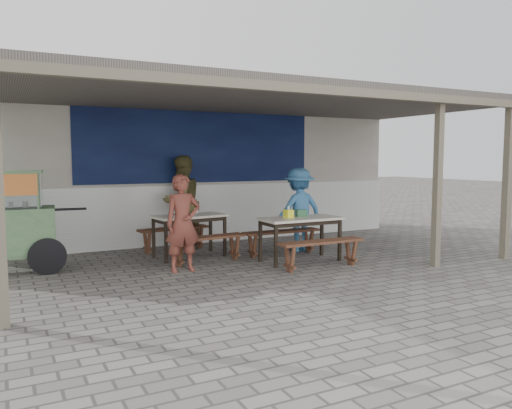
{
  "coord_description": "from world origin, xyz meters",
  "views": [
    {
      "loc": [
        -3.86,
        -6.66,
        1.74
      ],
      "look_at": [
        0.01,
        0.9,
        0.95
      ],
      "focal_mm": 35.0,
      "sensor_mm": 36.0,
      "label": 1
    }
  ],
  "objects": [
    {
      "name": "ground",
      "position": [
        0.0,
        0.0,
        0.0
      ],
      "size": [
        60.0,
        60.0,
        0.0
      ],
      "primitive_type": "plane",
      "color": "slate",
      "rests_on": "ground"
    },
    {
      "name": "back_wall",
      "position": [
        -0.0,
        3.58,
        1.72
      ],
      "size": [
        9.0,
        1.28,
        3.5
      ],
      "color": "beige",
      "rests_on": "ground"
    },
    {
      "name": "warung_roof",
      "position": [
        0.02,
        0.9,
        2.71
      ],
      "size": [
        9.0,
        4.21,
        2.81
      ],
      "color": "#5C534E",
      "rests_on": "ground"
    },
    {
      "name": "table_left",
      "position": [
        -0.93,
        1.64,
        0.67
      ],
      "size": [
        1.33,
        0.79,
        0.75
      ],
      "rotation": [
        0.0,
        0.0,
        0.13
      ],
      "color": "white",
      "rests_on": "ground"
    },
    {
      "name": "bench_left_street",
      "position": [
        -0.85,
        0.99,
        0.33
      ],
      "size": [
        1.38,
        0.45,
        0.45
      ],
      "rotation": [
        0.0,
        0.0,
        0.13
      ],
      "color": "brown",
      "rests_on": "ground"
    },
    {
      "name": "bench_left_wall",
      "position": [
        -1.02,
        2.29,
        0.33
      ],
      "size": [
        1.38,
        0.45,
        0.45
      ],
      "rotation": [
        0.0,
        0.0,
        0.13
      ],
      "color": "brown",
      "rests_on": "ground"
    },
    {
      "name": "table_right",
      "position": [
        0.6,
        0.41,
        0.67
      ],
      "size": [
        1.37,
        0.65,
        0.75
      ],
      "rotation": [
        0.0,
        0.0,
        0.0
      ],
      "color": "white",
      "rests_on": "ground"
    },
    {
      "name": "bench_right_street",
      "position": [
        0.6,
        -0.22,
        0.34
      ],
      "size": [
        1.47,
        0.28,
        0.45
      ],
      "rotation": [
        0.0,
        0.0,
        0.0
      ],
      "color": "brown",
      "rests_on": "ground"
    },
    {
      "name": "bench_right_wall",
      "position": [
        0.6,
        1.04,
        0.34
      ],
      "size": [
        1.47,
        0.28,
        0.45
      ],
      "rotation": [
        0.0,
        0.0,
        0.0
      ],
      "color": "brown",
      "rests_on": "ground"
    },
    {
      "name": "vendor_cart",
      "position": [
        -3.82,
        1.72,
        0.84
      ],
      "size": [
        1.99,
        0.88,
        1.55
      ],
      "rotation": [
        0.0,
        0.0,
        -0.09
      ],
      "color": "#678E5E",
      "rests_on": "ground"
    },
    {
      "name": "patron_street_side",
      "position": [
        -1.4,
        0.61,
        0.75
      ],
      "size": [
        0.55,
        0.36,
        1.5
      ],
      "primitive_type": "imported",
      "rotation": [
        0.0,
        0.0,
        -0.0
      ],
      "color": "brown",
      "rests_on": "ground"
    },
    {
      "name": "patron_wall_side",
      "position": [
        -0.73,
        2.63,
        0.9
      ],
      "size": [
        1.07,
        0.97,
        1.8
      ],
      "primitive_type": "imported",
      "rotation": [
        0.0,
        0.0,
        3.56
      ],
      "color": "brown",
      "rests_on": "ground"
    },
    {
      "name": "patron_right_table",
      "position": [
        1.09,
        1.24,
        0.78
      ],
      "size": [
        1.03,
        0.62,
        1.56
      ],
      "primitive_type": "imported",
      "rotation": [
        0.0,
        0.0,
        3.18
      ],
      "color": "teal",
      "rests_on": "ground"
    },
    {
      "name": "tissue_box",
      "position": [
        0.41,
        0.48,
        0.82
      ],
      "size": [
        0.15,
        0.15,
        0.13
      ],
      "primitive_type": "cube",
      "rotation": [
        0.0,
        0.0,
        0.09
      ],
      "color": "#F7F829",
      "rests_on": "table_right"
    },
    {
      "name": "donation_box",
      "position": [
        0.7,
        0.54,
        0.81
      ],
      "size": [
        0.2,
        0.15,
        0.12
      ],
      "primitive_type": "cube",
      "rotation": [
        0.0,
        0.0,
        -0.24
      ],
      "color": "#2D673F",
      "rests_on": "table_right"
    },
    {
      "name": "condiment_jar",
      "position": [
        -0.72,
        1.89,
        0.79
      ],
      "size": [
        0.07,
        0.07,
        0.08
      ],
      "primitive_type": "cylinder",
      "color": "white",
      "rests_on": "table_left"
    },
    {
      "name": "condiment_bowl",
      "position": [
        -1.1,
        1.72,
        0.78
      ],
      "size": [
        0.22,
        0.22,
        0.05
      ],
      "primitive_type": "imported",
      "rotation": [
        0.0,
        0.0,
        0.0
      ],
      "color": "white",
      "rests_on": "table_left"
    }
  ]
}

